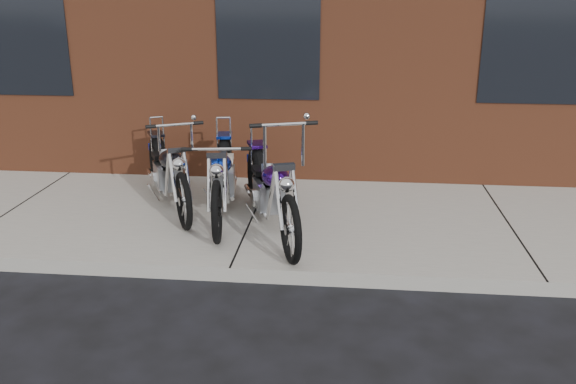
# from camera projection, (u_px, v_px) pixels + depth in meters

# --- Properties ---
(ground) EXTENTS (120.00, 120.00, 0.00)m
(ground) POSITION_uv_depth(u_px,v_px,m) (230.00, 282.00, 5.98)
(ground) COLOR black
(ground) RESTS_ON ground
(sidewalk) EXTENTS (22.00, 3.00, 0.15)m
(sidewalk) POSITION_uv_depth(u_px,v_px,m) (253.00, 221.00, 7.38)
(sidewalk) COLOR #9A978D
(sidewalk) RESTS_ON ground
(chopper_purple) EXTENTS (0.96, 2.33, 1.36)m
(chopper_purple) POSITION_uv_depth(u_px,v_px,m) (271.00, 192.00, 6.77)
(chopper_purple) COLOR black
(chopper_purple) RESTS_ON sidewalk
(chopper_blue) EXTENTS (0.62, 2.39, 1.04)m
(chopper_blue) POSITION_uv_depth(u_px,v_px,m) (222.00, 179.00, 7.27)
(chopper_blue) COLOR black
(chopper_blue) RESTS_ON sidewalk
(chopper_third) EXTENTS (1.15, 2.10, 1.17)m
(chopper_third) POSITION_uv_depth(u_px,v_px,m) (169.00, 174.00, 7.55)
(chopper_third) COLOR black
(chopper_third) RESTS_ON sidewalk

